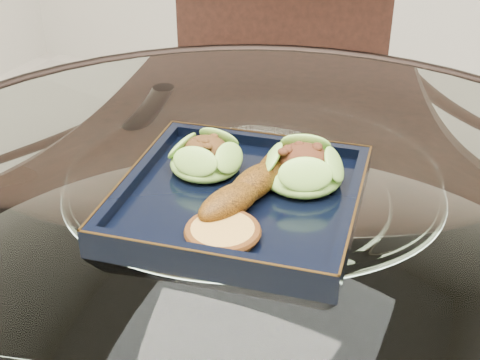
% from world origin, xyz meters
% --- Properties ---
extents(dining_table, '(1.13, 1.13, 0.77)m').
position_xyz_m(dining_table, '(-0.00, -0.00, 0.60)').
color(dining_table, white).
rests_on(dining_table, ground).
extents(dining_chair, '(0.56, 0.56, 1.06)m').
position_xyz_m(dining_chair, '(-0.18, 0.53, 0.59)').
color(dining_chair, black).
rests_on(dining_chair, ground).
extents(navy_plate, '(0.31, 0.31, 0.02)m').
position_xyz_m(navy_plate, '(-0.01, -0.01, 0.77)').
color(navy_plate, black).
rests_on(navy_plate, dining_table).
extents(lettuce_wrap_left, '(0.11, 0.11, 0.03)m').
position_xyz_m(lettuce_wrap_left, '(-0.07, 0.03, 0.80)').
color(lettuce_wrap_left, '#4F8E29').
rests_on(lettuce_wrap_left, navy_plate).
extents(lettuce_wrap_right, '(0.11, 0.11, 0.03)m').
position_xyz_m(lettuce_wrap_right, '(0.04, 0.04, 0.80)').
color(lettuce_wrap_right, '#61A12F').
rests_on(lettuce_wrap_right, navy_plate).
extents(roasted_plantain, '(0.07, 0.18, 0.03)m').
position_xyz_m(roasted_plantain, '(0.00, -0.00, 0.80)').
color(roasted_plantain, '#6B3C0B').
rests_on(roasted_plantain, navy_plate).
extents(crumb_patty, '(0.07, 0.07, 0.01)m').
position_xyz_m(crumb_patty, '(0.01, -0.09, 0.79)').
color(crumb_patty, '#BE8C3F').
rests_on(crumb_patty, navy_plate).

